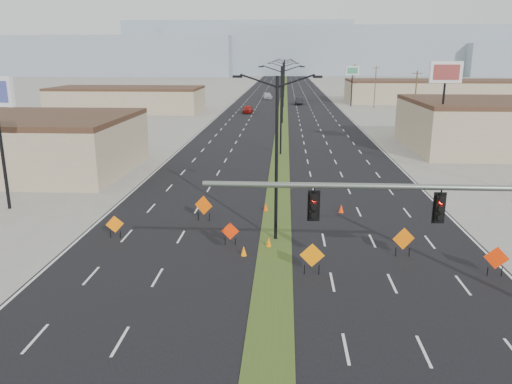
# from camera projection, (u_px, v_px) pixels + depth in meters

# --- Properties ---
(ground) EXTENTS (600.00, 600.00, 0.00)m
(ground) POSITION_uv_depth(u_px,v_px,m) (269.00, 347.00, 19.69)
(ground) COLOR gray
(ground) RESTS_ON ground
(road_surface) EXTENTS (25.00, 400.00, 0.02)m
(road_surface) POSITION_uv_depth(u_px,v_px,m) (283.00, 105.00, 115.99)
(road_surface) COLOR black
(road_surface) RESTS_ON ground
(median_strip) EXTENTS (2.00, 400.00, 0.04)m
(median_strip) POSITION_uv_depth(u_px,v_px,m) (283.00, 105.00, 115.99)
(median_strip) COLOR #374B1B
(median_strip) RESTS_ON ground
(building_sw_far) EXTENTS (30.00, 14.00, 4.50)m
(building_sw_far) POSITION_uv_depth(u_px,v_px,m) (128.00, 100.00, 102.75)
(building_sw_far) COLOR tan
(building_sw_far) RESTS_ON ground
(building_se_far) EXTENTS (44.00, 16.00, 5.00)m
(building_se_far) POSITION_uv_depth(u_px,v_px,m) (438.00, 92.00, 122.82)
(building_se_far) COLOR tan
(building_se_far) RESTS_ON ground
(mesa_west) EXTENTS (180.00, 50.00, 22.00)m
(mesa_west) POSITION_uv_depth(u_px,v_px,m) (81.00, 56.00, 293.20)
(mesa_west) COLOR #8A9DAB
(mesa_west) RESTS_ON ground
(mesa_center) EXTENTS (220.00, 50.00, 28.00)m
(mesa_center) POSITION_uv_depth(u_px,v_px,m) (351.00, 51.00, 302.66)
(mesa_center) COLOR #8A9DAB
(mesa_center) RESTS_ON ground
(mesa_backdrop) EXTENTS (140.00, 50.00, 32.00)m
(mesa_backdrop) POSITION_uv_depth(u_px,v_px,m) (240.00, 48.00, 325.33)
(mesa_backdrop) COLOR #8A9DAB
(mesa_backdrop) RESTS_ON ground
(signal_mast) EXTENTS (16.30, 0.60, 8.00)m
(signal_mast) POSITION_uv_depth(u_px,v_px,m) (486.00, 220.00, 19.87)
(signal_mast) COLOR slate
(signal_mast) RESTS_ON ground
(streetlight_0) EXTENTS (5.15, 0.24, 10.02)m
(streetlight_0) POSITION_uv_depth(u_px,v_px,m) (276.00, 154.00, 29.82)
(streetlight_0) COLOR black
(streetlight_0) RESTS_ON ground
(streetlight_1) EXTENTS (5.15, 0.24, 10.02)m
(streetlight_1) POSITION_uv_depth(u_px,v_px,m) (281.00, 108.00, 56.78)
(streetlight_1) COLOR black
(streetlight_1) RESTS_ON ground
(streetlight_2) EXTENTS (5.15, 0.24, 10.02)m
(streetlight_2) POSITION_uv_depth(u_px,v_px,m) (283.00, 91.00, 83.75)
(streetlight_2) COLOR black
(streetlight_2) RESTS_ON ground
(streetlight_3) EXTENTS (5.15, 0.24, 10.02)m
(streetlight_3) POSITION_uv_depth(u_px,v_px,m) (284.00, 83.00, 110.71)
(streetlight_3) COLOR black
(streetlight_3) RESTS_ON ground
(streetlight_4) EXTENTS (5.15, 0.24, 10.02)m
(streetlight_4) POSITION_uv_depth(u_px,v_px,m) (284.00, 77.00, 137.68)
(streetlight_4) COLOR black
(streetlight_4) RESTS_ON ground
(streetlight_5) EXTENTS (5.15, 0.24, 10.02)m
(streetlight_5) POSITION_uv_depth(u_px,v_px,m) (284.00, 74.00, 164.64)
(streetlight_5) COLOR black
(streetlight_5) RESTS_ON ground
(streetlight_6) EXTENTS (5.15, 0.24, 10.02)m
(streetlight_6) POSITION_uv_depth(u_px,v_px,m) (285.00, 71.00, 191.61)
(streetlight_6) COLOR black
(streetlight_6) RESTS_ON ground
(utility_pole_1) EXTENTS (1.60, 0.20, 9.00)m
(utility_pole_1) POSITION_uv_depth(u_px,v_px,m) (415.00, 100.00, 75.11)
(utility_pole_1) COLOR #4C3823
(utility_pole_1) RESTS_ON ground
(utility_pole_2) EXTENTS (1.60, 0.20, 9.00)m
(utility_pole_2) POSITION_uv_depth(u_px,v_px,m) (375.00, 87.00, 108.82)
(utility_pole_2) COLOR #4C3823
(utility_pole_2) RESTS_ON ground
(utility_pole_3) EXTENTS (1.60, 0.20, 9.00)m
(utility_pole_3) POSITION_uv_depth(u_px,v_px,m) (354.00, 79.00, 142.52)
(utility_pole_3) COLOR #4C3823
(utility_pole_3) RESTS_ON ground
(car_left) EXTENTS (1.97, 4.52, 1.52)m
(car_left) POSITION_uv_depth(u_px,v_px,m) (248.00, 109.00, 100.27)
(car_left) COLOR maroon
(car_left) RESTS_ON ground
(car_mid) EXTENTS (2.13, 5.05, 1.62)m
(car_mid) POSITION_uv_depth(u_px,v_px,m) (299.00, 101.00, 118.18)
(car_mid) COLOR black
(car_mid) RESTS_ON ground
(car_far) EXTENTS (2.87, 5.74, 1.60)m
(car_far) POSITION_uv_depth(u_px,v_px,m) (268.00, 96.00, 132.60)
(car_far) COLOR #ABB1B5
(car_far) RESTS_ON ground
(construction_sign_0) EXTENTS (1.05, 0.40, 1.47)m
(construction_sign_0) POSITION_uv_depth(u_px,v_px,m) (115.00, 225.00, 31.24)
(construction_sign_0) COLOR orange
(construction_sign_0) RESTS_ON ground
(construction_sign_1) EXTENTS (1.07, 0.05, 1.43)m
(construction_sign_1) POSITION_uv_depth(u_px,v_px,m) (230.00, 232.00, 30.09)
(construction_sign_1) COLOR #F93105
(construction_sign_1) RESTS_ON ground
(construction_sign_2) EXTENTS (1.29, 0.49, 1.80)m
(construction_sign_2) POSITION_uv_depth(u_px,v_px,m) (204.00, 206.00, 34.47)
(construction_sign_2) COLOR #FF5C05
(construction_sign_2) RESTS_ON ground
(construction_sign_3) EXTENTS (1.30, 0.07, 1.73)m
(construction_sign_3) POSITION_uv_depth(u_px,v_px,m) (312.00, 256.00, 25.95)
(construction_sign_3) COLOR orange
(construction_sign_3) RESTS_ON ground
(construction_sign_4) EXTENTS (1.29, 0.31, 1.75)m
(construction_sign_4) POSITION_uv_depth(u_px,v_px,m) (404.00, 240.00, 28.28)
(construction_sign_4) COLOR #E06204
(construction_sign_4) RESTS_ON ground
(construction_sign_5) EXTENTS (1.21, 0.33, 1.65)m
(construction_sign_5) POSITION_uv_depth(u_px,v_px,m) (496.00, 259.00, 25.74)
(construction_sign_5) COLOR red
(construction_sign_5) RESTS_ON ground
(cone_0) EXTENTS (0.37, 0.37, 0.60)m
(cone_0) POSITION_uv_depth(u_px,v_px,m) (244.00, 251.00, 28.59)
(cone_0) COLOR orange
(cone_0) RESTS_ON ground
(cone_1) EXTENTS (0.46, 0.46, 0.62)m
(cone_1) POSITION_uv_depth(u_px,v_px,m) (269.00, 242.00, 29.91)
(cone_1) COLOR orange
(cone_1) RESTS_ON ground
(cone_2) EXTENTS (0.48, 0.48, 0.62)m
(cone_2) POSITION_uv_depth(u_px,v_px,m) (341.00, 209.00, 36.45)
(cone_2) COLOR #FF3905
(cone_2) RESTS_ON ground
(cone_3) EXTENTS (0.44, 0.44, 0.64)m
(cone_3) POSITION_uv_depth(u_px,v_px,m) (266.00, 207.00, 36.82)
(cone_3) COLOR #FF4D05
(cone_3) RESTS_ON ground
(pole_sign_east_near) EXTENTS (3.45, 0.42, 10.56)m
(pole_sign_east_near) POSITION_uv_depth(u_px,v_px,m) (445.00, 79.00, 54.01)
(pole_sign_east_near) COLOR black
(pole_sign_east_near) RESTS_ON ground
(pole_sign_east_far) EXTENTS (2.93, 0.61, 8.92)m
(pole_sign_east_far) POSITION_uv_depth(u_px,v_px,m) (352.00, 74.00, 111.76)
(pole_sign_east_far) COLOR black
(pole_sign_east_far) RESTS_ON ground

